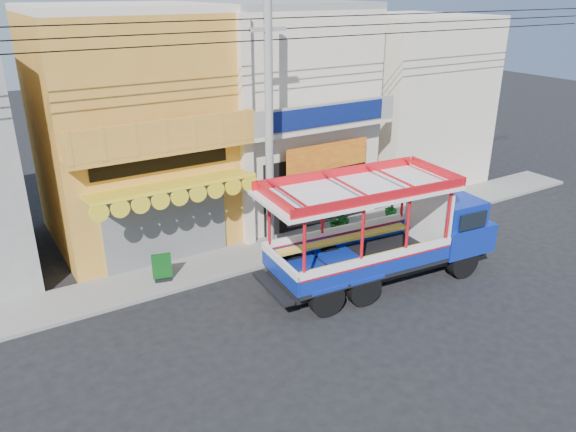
# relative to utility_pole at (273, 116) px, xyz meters

# --- Properties ---
(ground) EXTENTS (90.00, 90.00, 0.00)m
(ground) POSITION_rel_utility_pole_xyz_m (0.85, -3.30, -5.03)
(ground) COLOR black
(ground) RESTS_ON ground
(sidewalk) EXTENTS (30.00, 2.00, 0.12)m
(sidewalk) POSITION_rel_utility_pole_xyz_m (0.85, 0.70, -4.97)
(sidewalk) COLOR slate
(sidewalk) RESTS_ON ground
(shophouse_left) EXTENTS (6.00, 7.50, 8.24)m
(shophouse_left) POSITION_rel_utility_pole_xyz_m (-3.15, 4.66, -0.92)
(shophouse_left) COLOR orange
(shophouse_left) RESTS_ON ground
(shophouse_right) EXTENTS (6.00, 6.75, 8.24)m
(shophouse_right) POSITION_rel_utility_pole_xyz_m (2.85, 4.66, -0.93)
(shophouse_right) COLOR beige
(shophouse_right) RESTS_ON ground
(party_pilaster) EXTENTS (0.35, 0.30, 8.00)m
(party_pilaster) POSITION_rel_utility_pole_xyz_m (-0.15, 1.55, -1.03)
(party_pilaster) COLOR beige
(party_pilaster) RESTS_ON ground
(filler_building_right) EXTENTS (6.00, 6.00, 7.60)m
(filler_building_right) POSITION_rel_utility_pole_xyz_m (9.85, 4.70, -1.23)
(filler_building_right) COLOR beige
(filler_building_right) RESTS_ON ground
(utility_pole) EXTENTS (28.00, 0.26, 9.00)m
(utility_pole) POSITION_rel_utility_pole_xyz_m (0.00, 0.00, 0.00)
(utility_pole) COLOR gray
(utility_pole) RESTS_ON ground
(songthaew_truck) EXTENTS (7.83, 3.12, 3.57)m
(songthaew_truck) POSITION_rel_utility_pole_xyz_m (2.66, -3.02, -3.31)
(songthaew_truck) COLOR black
(songthaew_truck) RESTS_ON ground
(green_sign) EXTENTS (0.61, 0.39, 0.93)m
(green_sign) POSITION_rel_utility_pole_xyz_m (-3.83, 0.47, -4.52)
(green_sign) COLOR black
(green_sign) RESTS_ON sidewalk
(potted_plant_a) EXTENTS (1.15, 1.19, 1.02)m
(potted_plant_a) POSITION_rel_utility_pole_xyz_m (3.06, 0.58, -4.40)
(potted_plant_a) COLOR #1C6521
(potted_plant_a) RESTS_ON sidewalk
(potted_plant_b) EXTENTS (0.68, 0.68, 0.97)m
(potted_plant_b) POSITION_rel_utility_pole_xyz_m (3.42, 0.70, -4.43)
(potted_plant_b) COLOR #1C6521
(potted_plant_b) RESTS_ON sidewalk
(potted_plant_c) EXTENTS (0.60, 0.60, 0.89)m
(potted_plant_c) POSITION_rel_utility_pole_xyz_m (5.80, 0.65, -4.47)
(potted_plant_c) COLOR #1C6521
(potted_plant_c) RESTS_ON sidewalk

